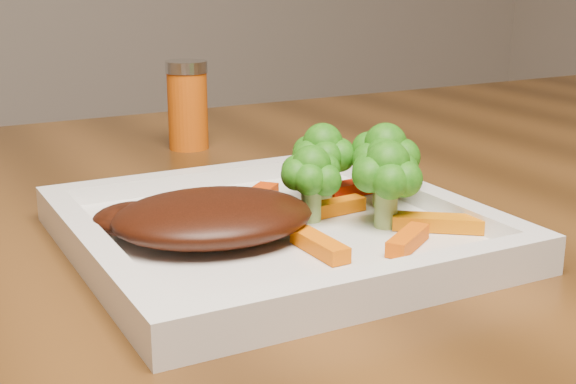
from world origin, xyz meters
name	(u,v)px	position (x,y,z in m)	size (l,w,h in m)	color
plate	(275,237)	(0.02, 0.11, 0.76)	(0.27, 0.27, 0.01)	white
steak	(213,217)	(-0.03, 0.12, 0.78)	(0.14, 0.11, 0.03)	#371208
broccoli_0	(323,157)	(0.08, 0.16, 0.80)	(0.06, 0.06, 0.07)	#367814
broccoli_1	(385,165)	(0.11, 0.12, 0.79)	(0.06, 0.06, 0.06)	#2B7012
broccoli_2	(387,186)	(0.09, 0.08, 0.79)	(0.06, 0.06, 0.06)	#156611
broccoli_3	(311,179)	(0.05, 0.12, 0.79)	(0.05, 0.05, 0.06)	#105F0F
carrot_0	(408,240)	(0.07, 0.04, 0.77)	(0.05, 0.01, 0.01)	#DB5103
carrot_1	(438,223)	(0.11, 0.06, 0.77)	(0.06, 0.02, 0.01)	#D26A03
carrot_2	(320,245)	(0.02, 0.06, 0.77)	(0.05, 0.01, 0.01)	#E36103
carrot_3	(360,186)	(0.12, 0.16, 0.77)	(0.06, 0.02, 0.01)	red
carrot_4	(256,198)	(0.03, 0.17, 0.77)	(0.06, 0.02, 0.01)	#C83303
carrot_6	(335,207)	(0.07, 0.12, 0.77)	(0.05, 0.01, 0.01)	orange
spice_shaker	(188,105)	(0.07, 0.42, 0.80)	(0.04, 0.04, 0.09)	#C4510A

